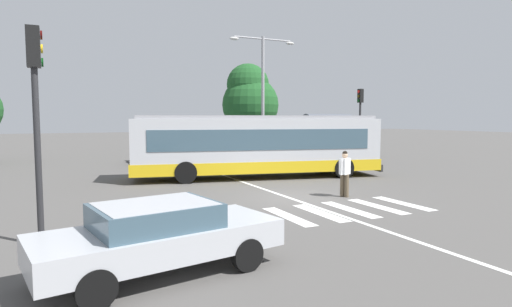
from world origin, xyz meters
TOP-DOWN VIEW (x-y plane):
  - ground_plane at (0.00, 0.00)m, footprint 160.00×160.00m
  - city_transit_bus at (1.04, 5.38)m, footprint 12.46×5.03m
  - pedestrian_crossing_street at (1.74, -0.67)m, footprint 0.55×0.39m
  - foreground_sedan at (-6.20, -5.54)m, footprint 4.75×2.59m
  - parked_car_charcoal at (-2.36, 14.17)m, footprint 1.93×4.53m
  - parked_car_teal at (0.46, 14.76)m, footprint 1.91×4.52m
  - parked_car_blue at (3.08, 14.57)m, footprint 1.99×4.56m
  - traffic_light_near_corner at (-8.26, -2.60)m, footprint 0.33×0.32m
  - traffic_light_far_corner at (10.35, 9.10)m, footprint 0.33×0.32m
  - bus_stop_shelter at (9.70, 11.86)m, footprint 3.75×1.54m
  - twin_arm_street_lamp at (3.99, 10.79)m, footprint 4.49×0.32m
  - background_tree_right at (7.05, 19.60)m, footprint 4.82×4.82m
  - crosswalk_painted_stripes at (-0.58, -2.54)m, footprint 7.24×2.62m
  - lane_center_line at (-0.22, 2.00)m, footprint 0.16×24.00m

SIDE VIEW (x-z plane):
  - ground_plane at x=0.00m, z-range 0.00..0.00m
  - lane_center_line at x=-0.22m, z-range 0.00..0.01m
  - crosswalk_painted_stripes at x=-0.58m, z-range 0.00..0.01m
  - foreground_sedan at x=-6.20m, z-range 0.09..1.44m
  - parked_car_charcoal at x=-2.36m, z-range 0.09..1.44m
  - parked_car_teal at x=0.46m, z-range 0.09..1.44m
  - parked_car_blue at x=3.08m, z-range 0.09..1.44m
  - pedestrian_crossing_street at x=1.74m, z-range 0.11..1.83m
  - city_transit_bus at x=1.04m, z-range 0.06..3.12m
  - bus_stop_shelter at x=9.70m, z-range 0.79..4.04m
  - traffic_light_far_corner at x=10.35m, z-range 0.82..5.69m
  - traffic_light_near_corner at x=-8.26m, z-range 0.83..5.77m
  - background_tree_right at x=7.05m, z-range 0.79..8.37m
  - twin_arm_street_lamp at x=3.99m, z-range 1.00..9.04m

